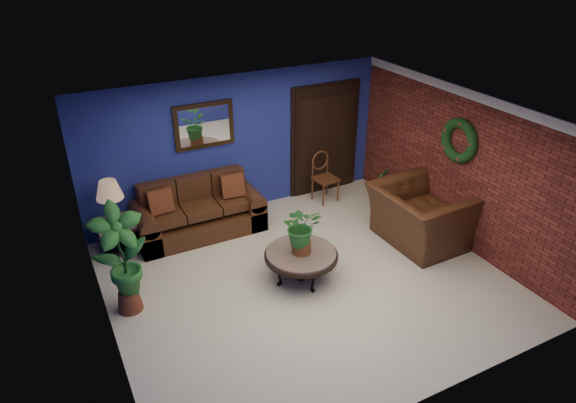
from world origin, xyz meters
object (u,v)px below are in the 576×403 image
side_chair (323,173)px  sofa (198,215)px  coffee_table (301,255)px  end_table (116,229)px  armchair (420,216)px  table_lamp (110,197)px

side_chair → sofa: bearing=174.8°
coffee_table → side_chair: (1.59, 2.04, 0.13)m
end_table → armchair: bearing=-23.6°
table_lamp → armchair: table_lamp is taller
coffee_table → side_chair: size_ratio=1.13×
sofa → coffee_table: (0.90, -2.00, 0.09)m
coffee_table → table_lamp: 3.04m
table_lamp → side_chair: table_lamp is taller
end_table → table_lamp: bearing=-45.0°
side_chair → armchair: size_ratio=0.66×
sofa → armchair: sofa is taller
table_lamp → side_chair: bearing=1.0°
coffee_table → sofa: bearing=114.2°
table_lamp → side_chair: size_ratio=0.72×
coffee_table → end_table: bearing=138.7°
end_table → armchair: (4.45, -1.94, 0.06)m
side_chair → armchair: 2.11m
sofa → armchair: (3.11, -1.97, 0.16)m
sofa → table_lamp: (-1.34, -0.03, 0.67)m
end_table → side_chair: side_chair is taller
end_table → table_lamp: table_lamp is taller
end_table → side_chair: (3.83, 0.07, 0.12)m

